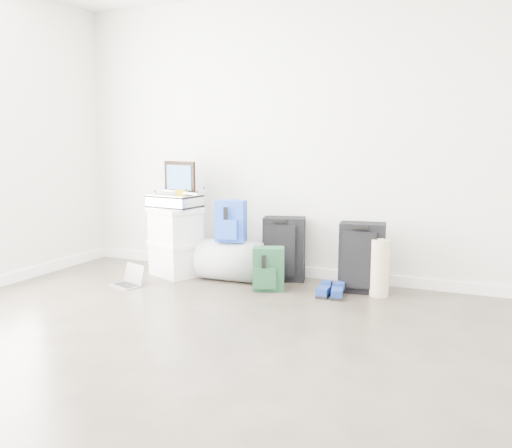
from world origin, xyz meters
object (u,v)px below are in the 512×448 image
at_px(briefcase, 175,201).
at_px(duffel_bag, 232,261).
at_px(boxes_stack, 176,241).
at_px(laptop, 129,281).
at_px(large_suitcase, 284,249).
at_px(carry_on, 362,258).

height_order(briefcase, duffel_bag, briefcase).
distance_m(boxes_stack, laptop, 0.62).
relative_size(large_suitcase, laptop, 1.90).
height_order(boxes_stack, duffel_bag, boxes_stack).
relative_size(briefcase, carry_on, 0.74).
bearing_deg(boxes_stack, duffel_bag, 27.41).
bearing_deg(carry_on, boxes_stack, 175.97).
distance_m(duffel_bag, laptop, 0.97).
height_order(briefcase, large_suitcase, briefcase).
distance_m(briefcase, large_suitcase, 1.16).
distance_m(briefcase, laptop, 0.88).
relative_size(boxes_stack, laptop, 2.11).
xyz_separation_m(boxes_stack, carry_on, (1.82, 0.13, -0.03)).
height_order(duffel_bag, laptop, duffel_bag).
relative_size(duffel_bag, carry_on, 1.01).
distance_m(duffel_bag, large_suitcase, 0.50).
xyz_separation_m(briefcase, laptop, (-0.18, -0.51, -0.69)).
bearing_deg(large_suitcase, carry_on, -23.80).
bearing_deg(boxes_stack, laptop, -85.17).
relative_size(boxes_stack, briefcase, 1.48).
distance_m(boxes_stack, duffel_bag, 0.62).
bearing_deg(briefcase, boxes_stack, 8.29).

